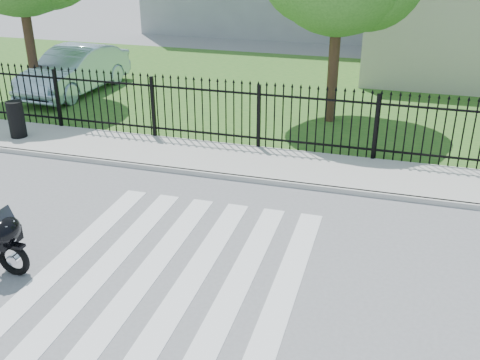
# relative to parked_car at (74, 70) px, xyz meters

# --- Properties ---
(ground) EXTENTS (120.00, 120.00, 0.00)m
(ground) POSITION_rel_parked_car_xyz_m (7.66, -9.61, -0.82)
(ground) COLOR slate
(ground) RESTS_ON ground
(crosswalk) EXTENTS (5.00, 5.50, 0.01)m
(crosswalk) POSITION_rel_parked_car_xyz_m (7.66, -9.61, -0.81)
(crosswalk) COLOR silver
(crosswalk) RESTS_ON ground
(sidewalk) EXTENTS (40.00, 2.00, 0.12)m
(sidewalk) POSITION_rel_parked_car_xyz_m (7.66, -4.61, -0.76)
(sidewalk) COLOR #ADAAA3
(sidewalk) RESTS_ON ground
(curb) EXTENTS (40.00, 0.12, 0.12)m
(curb) POSITION_rel_parked_car_xyz_m (7.66, -5.61, -0.76)
(curb) COLOR #ADAAA3
(curb) RESTS_ON ground
(grass_strip) EXTENTS (40.00, 12.00, 0.02)m
(grass_strip) POSITION_rel_parked_car_xyz_m (7.66, 2.39, -0.81)
(grass_strip) COLOR #295D20
(grass_strip) RESTS_ON ground
(iron_fence) EXTENTS (26.00, 0.04, 1.80)m
(iron_fence) POSITION_rel_parked_car_xyz_m (7.66, -3.61, 0.09)
(iron_fence) COLOR black
(iron_fence) RESTS_ON ground
(parked_car) EXTENTS (2.02, 4.95, 1.59)m
(parked_car) POSITION_rel_parked_car_xyz_m (0.00, 0.00, 0.00)
(parked_car) COLOR silver
(parked_car) RESTS_ON grass_strip
(litter_bin) EXTENTS (0.59, 0.59, 1.01)m
(litter_bin) POSITION_rel_parked_car_xyz_m (1.04, -4.76, -0.19)
(litter_bin) COLOR black
(litter_bin) RESTS_ON sidewalk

